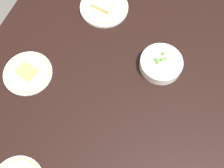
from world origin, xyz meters
The scene contains 4 objects.
dining_table centered at (0.00, 0.00, 2.00)cm, with size 143.90×113.29×4.00cm, color black.
plate_cheese centered at (-7.45, 33.73, 4.91)cm, with size 19.74×19.74×3.54cm.
bowl_peas centered at (15.50, -15.17, 6.49)cm, with size 17.23×17.23×5.82cm.
plate_sandwich centered at (34.48, 17.46, 5.28)cm, with size 21.78×21.78×4.64cm.
Camera 1 is at (-41.92, -16.57, 106.73)cm, focal length 45.17 mm.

